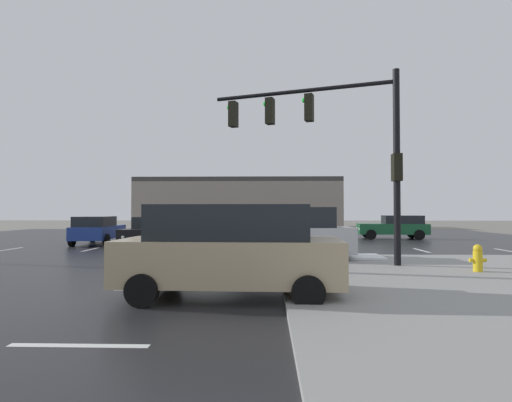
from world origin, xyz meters
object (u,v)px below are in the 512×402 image
object	(u,v)px
traffic_signal_mast	(332,133)
suv_tan	(230,249)
suv_silver	(288,233)
sedan_blue	(98,230)
sedan_black	(152,231)
sedan_green	(395,226)
fire_hydrant	(478,258)

from	to	relation	value
traffic_signal_mast	suv_tan	distance (m)	6.97
suv_silver	sedan_blue	world-z (taller)	suv_silver
traffic_signal_mast	sedan_black	xyz separation A→B (m)	(-8.20, 6.79, -3.75)
traffic_signal_mast	sedan_black	distance (m)	11.29
suv_tan	sedan_blue	bearing A→B (deg)	124.05
traffic_signal_mast	sedan_green	distance (m)	15.50
sedan_green	sedan_blue	xyz separation A→B (m)	(-18.18, -4.94, 0.00)
sedan_green	sedan_blue	world-z (taller)	same
suv_silver	suv_tan	distance (m)	6.75
traffic_signal_mast	fire_hydrant	xyz separation A→B (m)	(3.92, -1.96, -4.07)
traffic_signal_mast	suv_tan	world-z (taller)	traffic_signal_mast
fire_hydrant	suv_silver	distance (m)	6.35
sedan_black	sedan_blue	distance (m)	4.11
fire_hydrant	sedan_green	xyz separation A→B (m)	(2.42, 15.60, 0.32)
traffic_signal_mast	sedan_blue	world-z (taller)	traffic_signal_mast
sedan_black	suv_silver	size ratio (longest dim) A/B	0.95
sedan_green	suv_tan	world-z (taller)	suv_tan
sedan_black	fire_hydrant	bearing A→B (deg)	56.57
suv_silver	sedan_blue	xyz separation A→B (m)	(-10.39, 7.32, -0.24)
sedan_green	suv_tan	distance (m)	21.04
traffic_signal_mast	suv_silver	xyz separation A→B (m)	(-1.46, 1.37, -3.52)
traffic_signal_mast	fire_hydrant	distance (m)	5.98
fire_hydrant	sedan_blue	world-z (taller)	sedan_blue
fire_hydrant	traffic_signal_mast	bearing A→B (deg)	153.43
fire_hydrant	suv_silver	world-z (taller)	suv_silver
sedan_black	suv_tan	distance (m)	13.04
fire_hydrant	sedan_black	size ratio (longest dim) A/B	0.17
sedan_black	suv_silver	world-z (taller)	suv_silver
suv_tan	sedan_blue	xyz separation A→B (m)	(-8.80, 13.88, -0.24)
sedan_green	suv_tan	size ratio (longest dim) A/B	0.95
sedan_black	sedan_green	size ratio (longest dim) A/B	0.99
fire_hydrant	sedan_black	distance (m)	14.95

